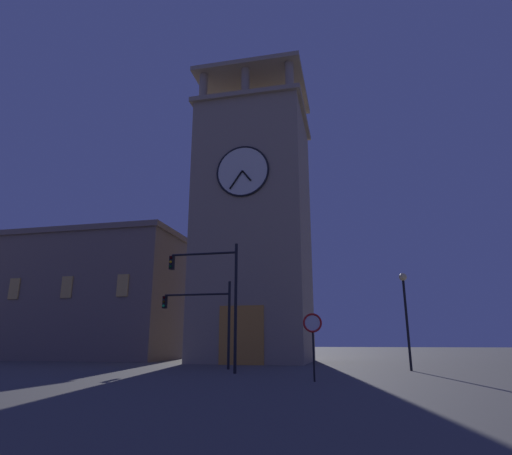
{
  "coord_description": "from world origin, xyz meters",
  "views": [
    {
      "loc": [
        -7.02,
        30.62,
        1.54
      ],
      "look_at": [
        0.49,
        -2.8,
        10.85
      ],
      "focal_mm": 29.53,
      "sensor_mm": 36.0,
      "label": 1
    }
  ],
  "objects_px": {
    "clocktower": "(255,227)",
    "traffic_signal_near": "(205,311)",
    "adjacent_wing_building": "(67,295)",
    "street_lamp": "(405,302)",
    "no_horn_sign": "(313,328)",
    "traffic_signal_mid": "(215,286)"
  },
  "relations": [
    {
      "from": "street_lamp",
      "to": "no_horn_sign",
      "type": "height_order",
      "value": "street_lamp"
    },
    {
      "from": "no_horn_sign",
      "to": "clocktower",
      "type": "bearing_deg",
      "value": -69.09
    },
    {
      "from": "adjacent_wing_building",
      "to": "traffic_signal_mid",
      "type": "bearing_deg",
      "value": 144.96
    },
    {
      "from": "street_lamp",
      "to": "traffic_signal_near",
      "type": "bearing_deg",
      "value": 4.8
    },
    {
      "from": "traffic_signal_mid",
      "to": "no_horn_sign",
      "type": "relative_size",
      "value": 2.48
    },
    {
      "from": "traffic_signal_near",
      "to": "no_horn_sign",
      "type": "xyz_separation_m",
      "value": [
        -7.03,
        6.67,
        -1.21
      ]
    },
    {
      "from": "traffic_signal_mid",
      "to": "street_lamp",
      "type": "height_order",
      "value": "traffic_signal_mid"
    },
    {
      "from": "traffic_signal_mid",
      "to": "no_horn_sign",
      "type": "xyz_separation_m",
      "value": [
        -5.41,
        3.57,
        -2.29
      ]
    },
    {
      "from": "clocktower",
      "to": "traffic_signal_near",
      "type": "relative_size",
      "value": 5.4
    },
    {
      "from": "clocktower",
      "to": "street_lamp",
      "type": "xyz_separation_m",
      "value": [
        -10.56,
        7.99,
        -7.21
      ]
    },
    {
      "from": "adjacent_wing_building",
      "to": "street_lamp",
      "type": "xyz_separation_m",
      "value": [
        -28.77,
        9.09,
        -1.96
      ]
    },
    {
      "from": "clocktower",
      "to": "traffic_signal_near",
      "type": "distance_m",
      "value": 11.82
    },
    {
      "from": "adjacent_wing_building",
      "to": "street_lamp",
      "type": "height_order",
      "value": "adjacent_wing_building"
    },
    {
      "from": "traffic_signal_near",
      "to": "street_lamp",
      "type": "bearing_deg",
      "value": -175.2
    },
    {
      "from": "adjacent_wing_building",
      "to": "traffic_signal_mid",
      "type": "relative_size",
      "value": 3.17
    },
    {
      "from": "adjacent_wing_building",
      "to": "traffic_signal_near",
      "type": "distance_m",
      "value": 20.03
    },
    {
      "from": "clocktower",
      "to": "adjacent_wing_building",
      "type": "height_order",
      "value": "clocktower"
    },
    {
      "from": "adjacent_wing_building",
      "to": "traffic_signal_near",
      "type": "height_order",
      "value": "adjacent_wing_building"
    },
    {
      "from": "clocktower",
      "to": "street_lamp",
      "type": "distance_m",
      "value": 15.08
    },
    {
      "from": "traffic_signal_near",
      "to": "traffic_signal_mid",
      "type": "height_order",
      "value": "traffic_signal_mid"
    },
    {
      "from": "clocktower",
      "to": "street_lamp",
      "type": "relative_size",
      "value": 5.1
    },
    {
      "from": "traffic_signal_near",
      "to": "street_lamp",
      "type": "distance_m",
      "value": 11.67
    }
  ]
}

